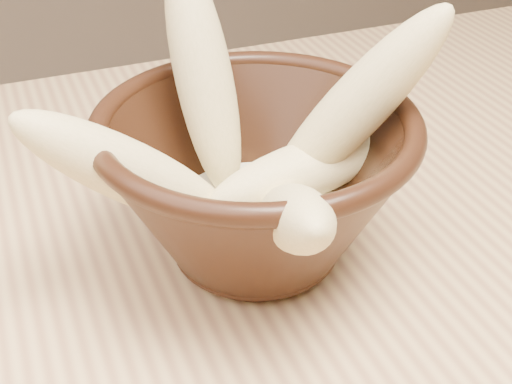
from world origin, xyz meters
TOP-DOWN VIEW (x-y plane):
  - bowl at (-0.23, 0.07)m, footprint 0.19×0.19m
  - milk_puddle at (-0.23, 0.07)m, footprint 0.11×0.11m
  - banana_upright at (-0.25, 0.11)m, footprint 0.05×0.09m
  - banana_left at (-0.31, 0.07)m, footprint 0.14×0.05m
  - banana_right at (-0.18, 0.05)m, footprint 0.13×0.09m
  - banana_across at (-0.20, 0.06)m, footprint 0.14×0.05m
  - banana_front at (-0.23, 0.00)m, footprint 0.07×0.14m

SIDE VIEW (x-z plane):
  - milk_puddle at x=-0.23m, z-range 0.78..0.79m
  - bowl at x=-0.23m, z-range 0.76..0.86m
  - banana_across at x=-0.20m, z-range 0.79..0.84m
  - banana_front at x=-0.23m, z-range 0.77..0.88m
  - banana_left at x=-0.31m, z-range 0.78..0.89m
  - banana_right at x=-0.18m, z-range 0.78..0.93m
  - banana_upright at x=-0.25m, z-range 0.78..0.94m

